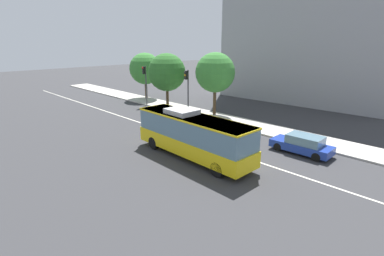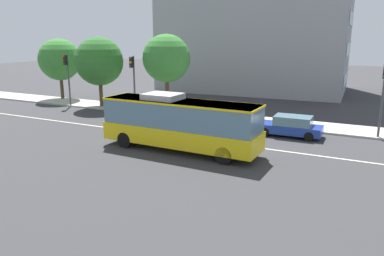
{
  "view_description": "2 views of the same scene",
  "coord_description": "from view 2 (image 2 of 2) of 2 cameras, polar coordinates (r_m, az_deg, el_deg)",
  "views": [
    {
      "loc": [
        15.91,
        -16.62,
        8.23
      ],
      "look_at": [
        0.56,
        -1.45,
        1.72
      ],
      "focal_mm": 26.86,
      "sensor_mm": 36.0,
      "label": 1
    },
    {
      "loc": [
        12.38,
        -21.95,
        6.78
      ],
      "look_at": [
        2.18,
        -1.63,
        1.23
      ],
      "focal_mm": 34.64,
      "sensor_mm": 36.0,
      "label": 2
    }
  ],
  "objects": [
    {
      "name": "ground_plane",
      "position": [
        26.1,
        -2.69,
        -1.35
      ],
      "size": [
        160.0,
        160.0,
        0.0
      ],
      "primitive_type": "plane",
      "color": "#333335"
    },
    {
      "name": "sidewalk_kerb",
      "position": [
        32.41,
        3.58,
        1.75
      ],
      "size": [
        80.0,
        3.49,
        0.14
      ],
      "primitive_type": "cube",
      "color": "#B2ADA3",
      "rests_on": "ground_plane"
    },
    {
      "name": "lane_centre_line",
      "position": [
        26.1,
        -2.69,
        -1.34
      ],
      "size": [
        76.0,
        0.16,
        0.01
      ],
      "primitive_type": "cube",
      "color": "silver",
      "rests_on": "ground_plane"
    },
    {
      "name": "transit_bus",
      "position": [
        22.53,
        -1.91,
        0.97
      ],
      "size": [
        10.06,
        2.75,
        3.46
      ],
      "rotation": [
        0.0,
        0.0,
        -0.02
      ],
      "color": "yellow",
      "rests_on": "ground_plane"
    },
    {
      "name": "sedan_blue",
      "position": [
        26.99,
        14.89,
        0.29
      ],
      "size": [
        4.53,
        1.89,
        1.46
      ],
      "rotation": [
        0.0,
        0.0,
        3.16
      ],
      "color": "#1E3899",
      "rests_on": "ground_plane"
    },
    {
      "name": "traffic_light_near_corner",
      "position": [
        27.87,
        27.43,
        5.56
      ],
      "size": [
        0.32,
        0.62,
        5.2
      ],
      "rotation": [
        0.0,
        0.0,
        -1.57
      ],
      "color": "#47474C",
      "rests_on": "ground_plane"
    },
    {
      "name": "traffic_light_mid_block",
      "position": [
        39.25,
        -18.69,
        8.31
      ],
      "size": [
        0.33,
        0.62,
        5.2
      ],
      "rotation": [
        0.0,
        0.0,
        -1.53
      ],
      "color": "#47474C",
      "rests_on": "ground_plane"
    },
    {
      "name": "traffic_light_far_corner",
      "position": [
        34.21,
        -9.09,
        8.16
      ],
      "size": [
        0.34,
        0.62,
        5.2
      ],
      "rotation": [
        0.0,
        0.0,
        -1.64
      ],
      "color": "#47474C",
      "rests_on": "ground_plane"
    },
    {
      "name": "street_tree_kerbside_left",
      "position": [
        43.87,
        -19.72,
        9.86
      ],
      "size": [
        4.54,
        4.54,
        6.71
      ],
      "color": "#4C3823",
      "rests_on": "ground_plane"
    },
    {
      "name": "street_tree_kerbside_centre",
      "position": [
        34.69,
        -3.95,
        10.62
      ],
      "size": [
        4.42,
        4.42,
        7.14
      ],
      "color": "#4C3823",
      "rests_on": "ground_plane"
    },
    {
      "name": "street_tree_kerbside_right",
      "position": [
        37.65,
        -14.1,
        9.91
      ],
      "size": [
        4.68,
        4.68,
        6.89
      ],
      "color": "#4C3823",
      "rests_on": "ground_plane"
    }
  ]
}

